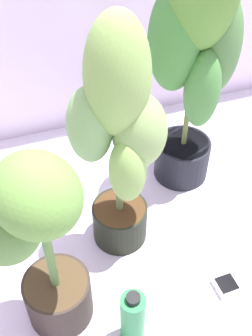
{
  "coord_description": "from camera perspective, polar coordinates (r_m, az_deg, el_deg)",
  "views": [
    {
      "loc": [
        -0.33,
        -0.79,
        1.35
      ],
      "look_at": [
        -0.01,
        0.15,
        0.35
      ],
      "focal_mm": 46.08,
      "sensor_mm": 36.0,
      "label": 1
    }
  ],
  "objects": [
    {
      "name": "potted_plant_back_right",
      "position": [
        1.52,
        9.23,
        15.95
      ],
      "size": [
        0.37,
        0.34,
        1.07
      ],
      "color": "black",
      "rests_on": "ground"
    },
    {
      "name": "nutrient_bottle",
      "position": [
        1.37,
        0.89,
        -19.23
      ],
      "size": [
        0.08,
        0.08,
        0.24
      ],
      "color": "#268242",
      "rests_on": "ground"
    },
    {
      "name": "potted_plant_center",
      "position": [
        1.3,
        -0.87,
        3.93
      ],
      "size": [
        0.35,
        0.25,
        0.9
      ],
      "color": "black",
      "rests_on": "ground"
    },
    {
      "name": "ground_plane",
      "position": [
        1.6,
        2.0,
        -12.6
      ],
      "size": [
        8.0,
        8.0,
        0.0
      ],
      "primitive_type": "plane",
      "color": "silver",
      "rests_on": "ground"
    },
    {
      "name": "potted_plant_front_left",
      "position": [
        1.19,
        -11.66,
        -9.46
      ],
      "size": [
        0.38,
        0.32,
        0.69
      ],
      "color": "#2E241F",
      "rests_on": "ground"
    },
    {
      "name": "hygrometer_box",
      "position": [
        1.58,
        13.12,
        -14.86
      ],
      "size": [
        0.08,
        0.08,
        0.03
      ],
      "rotation": [
        0.0,
        0.0,
        1.61
      ],
      "color": "white",
      "rests_on": "ground"
    }
  ]
}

